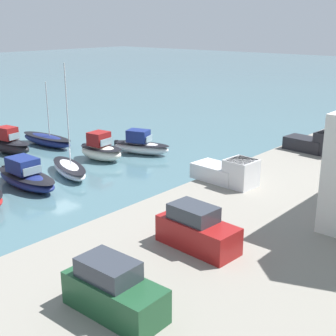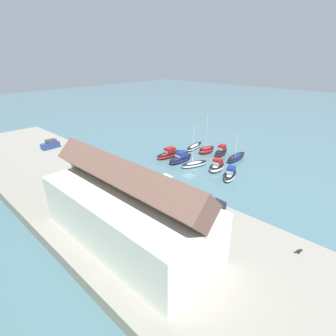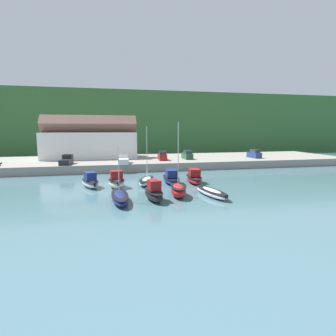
% 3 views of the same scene
% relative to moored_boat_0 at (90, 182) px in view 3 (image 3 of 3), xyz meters
% --- Properties ---
extents(ground_plane, '(320.00, 320.00, 0.00)m').
position_rel_moored_boat_0_xyz_m(ground_plane, '(10.11, 0.45, -0.86)').
color(ground_plane, '#476B75').
extents(hillside_backdrop, '(240.00, 72.94, 22.55)m').
position_rel_moored_boat_0_xyz_m(hillside_backdrop, '(10.11, 87.49, 10.41)').
color(hillside_backdrop, '#386633').
rests_on(hillside_backdrop, ground_plane).
extents(quay_promenade, '(106.34, 22.24, 1.77)m').
position_rel_moored_boat_0_xyz_m(quay_promenade, '(10.11, 23.37, 0.02)').
color(quay_promenade, gray).
rests_on(quay_promenade, ground_plane).
extents(harbor_clubhouse, '(23.08, 9.56, 10.76)m').
position_rel_moored_boat_0_xyz_m(harbor_clubhouse, '(-1.68, 27.21, 4.84)').
color(harbor_clubhouse, white).
rests_on(harbor_clubhouse, quay_promenade).
extents(moored_boat_0, '(3.89, 6.34, 2.39)m').
position_rel_moored_boat_0_xyz_m(moored_boat_0, '(0.00, 0.00, 0.00)').
color(moored_boat_0, silver).
rests_on(moored_boat_0, ground_plane).
extents(moored_boat_1, '(2.94, 4.90, 2.68)m').
position_rel_moored_boat_0_xyz_m(moored_boat_1, '(4.05, -1.31, 0.12)').
color(moored_boat_1, white).
rests_on(moored_boat_1, ground_plane).
extents(moored_boat_2, '(4.06, 6.71, 9.47)m').
position_rel_moored_boat_0_xyz_m(moored_boat_2, '(8.94, 0.20, -0.28)').
color(moored_boat_2, silver).
rests_on(moored_boat_2, ground_plane).
extents(moored_boat_3, '(2.64, 7.18, 2.36)m').
position_rel_moored_boat_0_xyz_m(moored_boat_3, '(13.06, 0.03, -0.01)').
color(moored_boat_3, navy).
rests_on(moored_boat_3, ground_plane).
extents(moored_boat_4, '(3.07, 7.30, 2.38)m').
position_rel_moored_boat_0_xyz_m(moored_boat_4, '(17.00, -0.17, -0.00)').
color(moored_boat_4, red).
rests_on(moored_boat_4, ground_plane).
extents(moored_boat_5, '(2.38, 7.54, 6.77)m').
position_rel_moored_boat_0_xyz_m(moored_boat_5, '(4.25, -9.74, -0.23)').
color(moored_boat_5, navy).
rests_on(moored_boat_5, ground_plane).
extents(moored_boat_6, '(2.56, 5.58, 2.67)m').
position_rel_moored_boat_0_xyz_m(moored_boat_6, '(8.50, -9.89, 0.12)').
color(moored_boat_6, black).
rests_on(moored_boat_6, ground_plane).
extents(moored_boat_7, '(2.82, 5.14, 9.91)m').
position_rel_moored_boat_0_xyz_m(moored_boat_7, '(12.03, -8.72, 0.03)').
color(moored_boat_7, red).
rests_on(moored_boat_7, ground_plane).
extents(moored_boat_8, '(3.24, 7.51, 0.95)m').
position_rel_moored_boat_0_xyz_m(moored_boat_8, '(16.48, -9.46, -0.35)').
color(moored_boat_8, white).
rests_on(moored_boat_8, ground_plane).
extents(parked_car_0, '(2.04, 4.30, 2.16)m').
position_rel_moored_boat_0_xyz_m(parked_car_0, '(39.16, 18.53, 1.82)').
color(parked_car_0, navy).
rests_on(parked_car_0, quay_promenade).
extents(parked_car_1, '(2.03, 4.30, 2.16)m').
position_rel_moored_boat_0_xyz_m(parked_car_1, '(15.20, 18.74, 1.82)').
color(parked_car_1, maroon).
rests_on(parked_car_1, quay_promenade).
extents(parked_car_3, '(1.89, 4.24, 2.16)m').
position_rel_moored_boat_0_xyz_m(parked_car_3, '(21.66, 19.69, 1.82)').
color(parked_car_3, '#1E4C2D').
rests_on(parked_car_3, quay_promenade).
extents(pickup_truck_0, '(2.30, 4.86, 1.90)m').
position_rel_moored_boat_0_xyz_m(pickup_truck_0, '(-5.74, 15.65, 1.73)').
color(pickup_truck_0, black).
rests_on(pickup_truck_0, quay_promenade).
extents(pickup_truck_1, '(2.24, 4.84, 1.90)m').
position_rel_moored_boat_0_xyz_m(pickup_truck_1, '(6.00, 14.49, 1.73)').
color(pickup_truck_1, silver).
rests_on(pickup_truck_1, quay_promenade).
extents(dog_on_quay, '(0.62, 0.86, 0.68)m').
position_rel_moored_boat_0_xyz_m(dog_on_quay, '(-18.21, 15.53, 1.36)').
color(dog_on_quay, black).
rests_on(dog_on_quay, quay_promenade).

